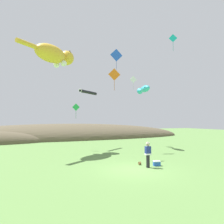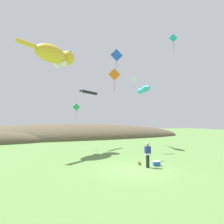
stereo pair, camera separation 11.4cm
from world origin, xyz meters
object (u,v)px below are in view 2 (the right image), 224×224
object	(u,v)px
kite_diamond_orange	(114,75)
kite_diamond_teal	(173,38)
kite_fish_windsock	(144,89)
kite_diamond_white	(134,80)
festival_attendant	(148,154)
kite_spool	(139,163)
kite_tube_streamer	(89,92)
picnic_cooler	(157,163)
kite_diamond_green	(76,107)
kite_giant_cat	(55,55)
kite_diamond_blue	(117,55)

from	to	relation	value
kite_diamond_orange	kite_diamond_teal	xyz separation A→B (m)	(6.50, -0.16, 4.32)
kite_fish_windsock	kite_diamond_white	world-z (taller)	kite_diamond_white
festival_attendant	kite_diamond_orange	size ratio (longest dim) A/B	0.88
kite_diamond_white	kite_diamond_orange	bearing A→B (deg)	-128.19
kite_spool	kite_tube_streamer	size ratio (longest dim) A/B	0.09
picnic_cooler	kite_fish_windsock	xyz separation A→B (m)	(4.47, 8.95, 7.03)
kite_diamond_green	kite_diamond_teal	bearing A→B (deg)	-35.71
festival_attendant	kite_tube_streamer	bearing A→B (deg)	95.78
picnic_cooler	kite_giant_cat	size ratio (longest dim) A/B	0.09
kite_diamond_blue	kite_fish_windsock	bearing A→B (deg)	14.72
kite_giant_cat	kite_diamond_orange	world-z (taller)	kite_giant_cat
kite_spool	festival_attendant	bearing A→B (deg)	-84.58
kite_tube_streamer	kite_diamond_blue	bearing A→B (deg)	-56.18
kite_diamond_teal	kite_spool	bearing A→B (deg)	-151.61
kite_spool	kite_diamond_blue	world-z (taller)	kite_diamond_blue
festival_attendant	kite_tube_streamer	size ratio (longest dim) A/B	0.64
kite_tube_streamer	kite_diamond_orange	size ratio (longest dim) A/B	1.36
kite_diamond_orange	kite_diamond_teal	distance (m)	7.81
kite_fish_windsock	kite_diamond_blue	distance (m)	5.55
kite_diamond_green	kite_diamond_white	world-z (taller)	kite_diamond_white
kite_spool	kite_diamond_teal	xyz separation A→B (m)	(5.88, 3.18, 11.64)
kite_spool	kite_diamond_orange	world-z (taller)	kite_diamond_orange
kite_diamond_orange	kite_giant_cat	bearing A→B (deg)	133.56
festival_attendant	kite_diamond_teal	xyz separation A→B (m)	(5.78, 4.17, 10.80)
picnic_cooler	kite_diamond_orange	world-z (taller)	kite_diamond_orange
picnic_cooler	kite_diamond_teal	distance (m)	13.16
kite_spool	kite_diamond_orange	xyz separation A→B (m)	(-0.63, 3.34, 7.32)
festival_attendant	kite_spool	xyz separation A→B (m)	(-0.09, 0.99, -0.83)
kite_spool	kite_giant_cat	distance (m)	14.10
kite_fish_windsock	kite_tube_streamer	size ratio (longest dim) A/B	1.12
picnic_cooler	kite_diamond_orange	bearing A→B (deg)	111.62
kite_fish_windsock	kite_diamond_teal	distance (m)	6.79
kite_fish_windsock	kite_diamond_orange	size ratio (longest dim) A/B	1.52
kite_diamond_white	kite_diamond_teal	size ratio (longest dim) A/B	1.11
picnic_cooler	festival_attendant	bearing A→B (deg)	-164.74
picnic_cooler	kite_diamond_green	world-z (taller)	kite_diamond_green
kite_fish_windsock	kite_diamond_green	bearing A→B (deg)	171.72
kite_fish_windsock	kite_diamond_teal	bearing A→B (deg)	-85.32
kite_spool	picnic_cooler	size ratio (longest dim) A/B	0.44
kite_spool	kite_diamond_blue	xyz separation A→B (m)	(1.22, 7.09, 10.49)
kite_tube_streamer	kite_diamond_green	bearing A→B (deg)	-147.54
picnic_cooler	kite_tube_streamer	xyz separation A→B (m)	(-2.06, 11.25, 6.60)
kite_diamond_orange	kite_diamond_teal	world-z (taller)	kite_diamond_teal
kite_diamond_green	kite_diamond_orange	world-z (taller)	kite_diamond_orange
picnic_cooler	kite_tube_streamer	bearing A→B (deg)	100.38
kite_fish_windsock	kite_diamond_teal	size ratio (longest dim) A/B	1.76
kite_diamond_orange	kite_diamond_white	distance (m)	10.26
festival_attendant	kite_diamond_white	bearing A→B (deg)	65.72
kite_tube_streamer	kite_diamond_green	xyz separation A→B (m)	(-1.72, -1.10, -1.98)
kite_spool	kite_diamond_white	size ratio (longest dim) A/B	0.12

